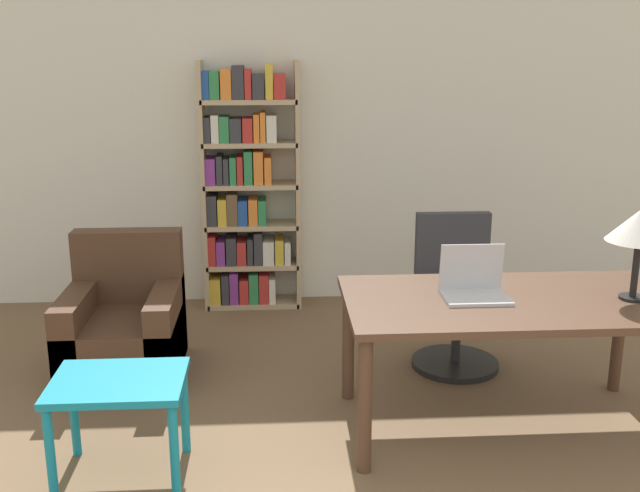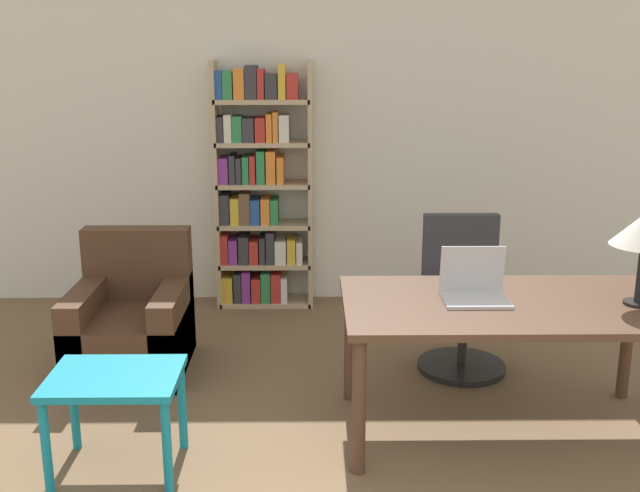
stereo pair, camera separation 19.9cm
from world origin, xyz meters
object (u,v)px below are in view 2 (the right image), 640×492
(laptop, at_px, (474,288))
(armchair, at_px, (132,326))
(office_chair, at_px, (462,302))
(desk, at_px, (510,317))
(side_table_blue, at_px, (115,390))
(bookshelf, at_px, (258,191))

(laptop, distance_m, armchair, 2.25)
(office_chair, height_order, armchair, office_chair)
(desk, xyz_separation_m, laptop, (-0.19, 0.04, 0.14))
(office_chair, distance_m, side_table_blue, 2.29)
(desk, distance_m, armchair, 2.41)
(desk, bearing_deg, bookshelf, 124.57)
(side_table_blue, relative_size, bookshelf, 0.32)
(office_chair, xyz_separation_m, bookshelf, (-1.39, 1.24, 0.49))
(armchair, bearing_deg, laptop, -22.60)
(desk, height_order, office_chair, office_chair)
(desk, height_order, armchair, armchair)
(laptop, relative_size, side_table_blue, 0.55)
(laptop, xyz_separation_m, armchair, (-2.02, 0.84, -0.52))
(laptop, height_order, side_table_blue, laptop)
(laptop, distance_m, side_table_blue, 1.89)
(bookshelf, bearing_deg, office_chair, -41.77)
(bookshelf, bearing_deg, side_table_blue, -102.10)
(side_table_blue, bearing_deg, armchair, 99.89)
(laptop, distance_m, bookshelf, 2.44)
(armchair, bearing_deg, bookshelf, 58.76)
(side_table_blue, height_order, armchair, armchair)
(desk, distance_m, side_table_blue, 2.04)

